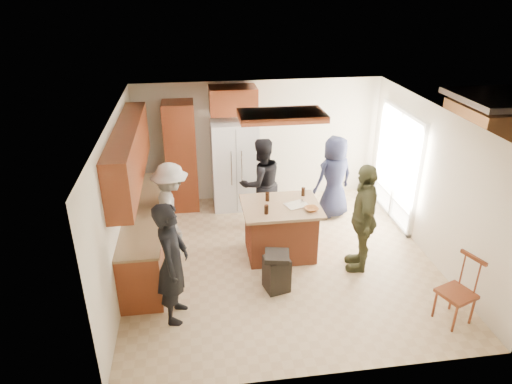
{
  "coord_description": "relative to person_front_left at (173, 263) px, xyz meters",
  "views": [
    {
      "loc": [
        -1.32,
        -6.35,
        4.34
      ],
      "look_at": [
        -0.38,
        0.29,
        1.15
      ],
      "focal_mm": 32.0,
      "sensor_mm": 36.0,
      "label": 1
    }
  ],
  "objects": [
    {
      "name": "person_front_left",
      "position": [
        0.0,
        0.0,
        0.0
      ],
      "size": [
        0.57,
        0.71,
        1.77
      ],
      "primitive_type": "imported",
      "rotation": [
        0.0,
        0.0,
        1.4
      ],
      "color": "black",
      "rests_on": "ground"
    },
    {
      "name": "left_cabinetry",
      "position": [
        -0.54,
        1.58,
        0.07
      ],
      "size": [
        0.64,
        3.0,
        2.3
      ],
      "color": "maroon",
      "rests_on": "ground"
    },
    {
      "name": "person_behind_left",
      "position": [
        1.56,
        2.41,
        -0.02
      ],
      "size": [
        0.97,
        0.76,
        1.74
      ],
      "primitive_type": "imported",
      "rotation": [
        0.0,
        0.0,
        3.47
      ],
      "color": "black",
      "rests_on": "ground"
    },
    {
      "name": "person_behind_right",
      "position": [
        3.02,
        2.6,
        -0.06
      ],
      "size": [
        0.93,
        0.76,
        1.64
      ],
      "primitive_type": "imported",
      "rotation": [
        0.0,
        0.0,
        3.47
      ],
      "color": "#1A1D34",
      "rests_on": "ground"
    },
    {
      "name": "island_items",
      "position": [
        1.97,
        1.29,
        0.08
      ],
      "size": [
        0.9,
        0.72,
        0.15
      ],
      "color": "silver",
      "rests_on": "kitchen_island"
    },
    {
      "name": "person_counter",
      "position": [
        -0.05,
        1.66,
        -0.06
      ],
      "size": [
        0.66,
        1.12,
        1.64
      ],
      "primitive_type": "imported",
      "rotation": [
        0.0,
        0.0,
        1.73
      ],
      "color": "gray",
      "rests_on": "ground"
    },
    {
      "name": "trash_bin",
      "position": [
        1.49,
        0.4,
        -0.57
      ],
      "size": [
        0.42,
        0.42,
        0.63
      ],
      "color": "black",
      "rests_on": "ground"
    },
    {
      "name": "room_shell",
      "position": [
        6.08,
        2.82,
        -0.02
      ],
      "size": [
        8.0,
        5.2,
        5.0
      ],
      "color": "tan",
      "rests_on": "ground"
    },
    {
      "name": "refrigerator",
      "position": [
        1.16,
        3.3,
        0.02
      ],
      "size": [
        0.9,
        0.76,
        1.8
      ],
      "color": "white",
      "rests_on": "ground"
    },
    {
      "name": "back_wall_units",
      "position": [
        0.38,
        3.38,
        0.5
      ],
      "size": [
        1.8,
        0.6,
        2.45
      ],
      "color": "maroon",
      "rests_on": "ground"
    },
    {
      "name": "spindle_chair",
      "position": [
        3.79,
        -0.62,
        -0.43
      ],
      "size": [
        0.54,
        0.54,
        0.99
      ],
      "color": "maroon",
      "rests_on": "ground"
    },
    {
      "name": "person_side_right",
      "position": [
        2.94,
        0.81,
        0.02
      ],
      "size": [
        0.79,
        1.16,
        1.8
      ],
      "primitive_type": "imported",
      "rotation": [
        0.0,
        0.0,
        -1.82
      ],
      "color": "#424327",
      "rests_on": "ground"
    },
    {
      "name": "kitchen_island",
      "position": [
        1.73,
        1.37,
        -0.41
      ],
      "size": [
        1.28,
        1.03,
        0.93
      ],
      "color": "#974427",
      "rests_on": "ground"
    }
  ]
}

